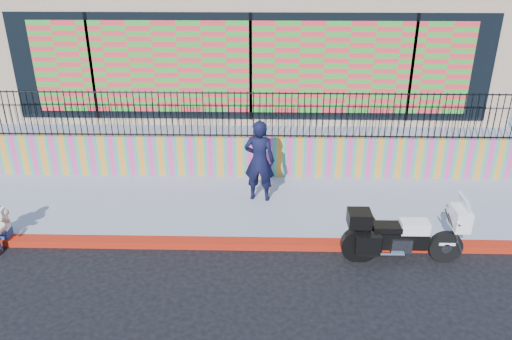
{
  "coord_description": "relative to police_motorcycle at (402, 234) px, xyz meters",
  "views": [
    {
      "loc": [
        0.45,
        -8.87,
        5.76
      ],
      "look_at": [
        0.21,
        1.2,
        1.23
      ],
      "focal_mm": 35.0,
      "sensor_mm": 36.0,
      "label": 1
    }
  ],
  "objects": [
    {
      "name": "storefront_building",
      "position": [
        -3.11,
        8.55,
        2.63
      ],
      "size": [
        14.0,
        8.06,
        4.0
      ],
      "color": "tan",
      "rests_on": "elevated_platform"
    },
    {
      "name": "police_officer",
      "position": [
        -2.83,
        2.33,
        0.53
      ],
      "size": [
        0.79,
        0.58,
        2.0
      ],
      "primitive_type": "imported",
      "rotation": [
        0.0,
        0.0,
        2.99
      ],
      "color": "black",
      "rests_on": "sidewalk"
    },
    {
      "name": "ground",
      "position": [
        -3.11,
        0.41,
        -0.62
      ],
      "size": [
        90.0,
        90.0,
        0.0
      ],
      "primitive_type": "plane",
      "color": "black",
      "rests_on": "ground"
    },
    {
      "name": "mural_wall",
      "position": [
        -3.11,
        3.66,
        0.08
      ],
      "size": [
        16.0,
        0.2,
        1.1
      ],
      "primitive_type": "cube",
      "color": "#EA3D93",
      "rests_on": "sidewalk"
    },
    {
      "name": "metal_fence",
      "position": [
        -3.11,
        3.66,
        1.23
      ],
      "size": [
        15.8,
        0.04,
        1.2
      ],
      "primitive_type": null,
      "color": "black",
      "rests_on": "mural_wall"
    },
    {
      "name": "red_curb",
      "position": [
        -3.11,
        0.41,
        -0.54
      ],
      "size": [
        16.0,
        0.3,
        0.15
      ],
      "primitive_type": "cube",
      "color": "#A9230C",
      "rests_on": "ground"
    },
    {
      "name": "police_motorcycle",
      "position": [
        0.0,
        0.0,
        0.0
      ],
      "size": [
        2.36,
        0.78,
        1.47
      ],
      "color": "black",
      "rests_on": "ground"
    },
    {
      "name": "sidewalk",
      "position": [
        -3.11,
        2.06,
        -0.54
      ],
      "size": [
        16.0,
        3.0,
        0.15
      ],
      "primitive_type": "cube",
      "color": "gray",
      "rests_on": "ground"
    },
    {
      "name": "elevated_platform",
      "position": [
        -3.11,
        8.76,
        0.01
      ],
      "size": [
        16.0,
        10.0,
        1.25
      ],
      "primitive_type": "cube",
      "color": "gray",
      "rests_on": "ground"
    }
  ]
}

